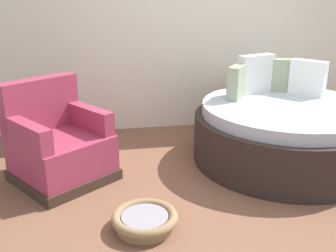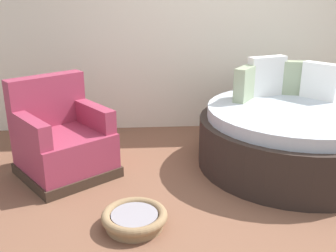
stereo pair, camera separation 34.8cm
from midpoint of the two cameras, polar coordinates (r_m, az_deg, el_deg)
ground_plane at (r=3.54m, az=11.09°, el=-10.79°), size 8.00×8.00×0.02m
back_wall at (r=5.06m, az=6.20°, el=15.05°), size 8.00×0.12×2.75m
round_daybed at (r=4.28m, az=19.70°, el=-1.34°), size 1.90×1.90×1.04m
red_armchair at (r=3.93m, az=-12.55°, el=-2.27°), size 1.12×1.12×0.94m
pet_basket at (r=3.11m, az=-1.57°, el=-13.21°), size 0.51×0.51×0.13m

